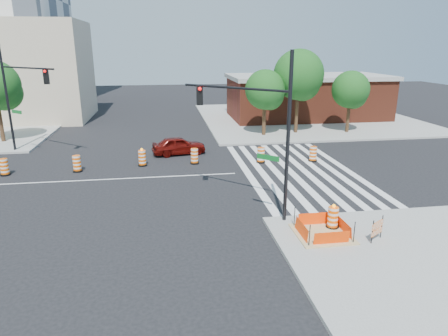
{
  "coord_description": "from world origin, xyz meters",
  "views": [
    {
      "loc": [
        2.82,
        -22.96,
        7.49
      ],
      "look_at": [
        5.82,
        -3.3,
        1.4
      ],
      "focal_mm": 32.0,
      "sensor_mm": 36.0,
      "label": 1
    }
  ],
  "objects": [
    {
      "name": "tree_north_d",
      "position": [
        14.42,
        10.55,
        4.91
      ],
      "size": [
        4.3,
        4.3,
        7.31
      ],
      "color": "#382314",
      "rests_on": "ground"
    },
    {
      "name": "barricade",
      "position": [
        10.89,
        -9.81,
        0.68
      ],
      "size": [
        0.7,
        0.48,
        0.96
      ],
      "rotation": [
        0.0,
        0.0,
        0.58
      ],
      "color": "#FF5E05",
      "rests_on": "ground"
    },
    {
      "name": "beige_midrise",
      "position": [
        -12.0,
        22.0,
        5.0
      ],
      "size": [
        14.0,
        10.0,
        10.0
      ],
      "primitive_type": "cube",
      "color": "#C4B196",
      "rests_on": "ground"
    },
    {
      "name": "pit_drum",
      "position": [
        9.64,
        -8.5,
        0.6
      ],
      "size": [
        0.55,
        0.55,
        1.08
      ],
      "color": "black",
      "rests_on": "ground"
    },
    {
      "name": "median_drum_4",
      "position": [
        4.73,
        2.51,
        0.48
      ],
      "size": [
        0.6,
        0.6,
        1.02
      ],
      "color": "black",
      "rests_on": "ground"
    },
    {
      "name": "median_drum_5",
      "position": [
        9.14,
        2.1,
        0.48
      ],
      "size": [
        0.6,
        0.6,
        1.02
      ],
      "color": "black",
      "rests_on": "ground"
    },
    {
      "name": "median_drum_1",
      "position": [
        -6.81,
        1.75,
        0.48
      ],
      "size": [
        0.6,
        0.6,
        1.02
      ],
      "color": "black",
      "rests_on": "ground"
    },
    {
      "name": "median_drum_2",
      "position": [
        -2.62,
        1.85,
        0.48
      ],
      "size": [
        0.6,
        0.6,
        1.02
      ],
      "color": "black",
      "rests_on": "ground"
    },
    {
      "name": "excavation_pit",
      "position": [
        9.0,
        -9.0,
        0.22
      ],
      "size": [
        2.2,
        2.2,
        0.9
      ],
      "color": "tan",
      "rests_on": "ground"
    },
    {
      "name": "lane_centerline",
      "position": [
        0.0,
        0.0,
        0.01
      ],
      "size": [
        14.0,
        0.12,
        0.01
      ],
      "primitive_type": "cube",
      "color": "silver",
      "rests_on": "ground"
    },
    {
      "name": "sidewalk_ne",
      "position": [
        18.0,
        18.0,
        0.07
      ],
      "size": [
        22.0,
        22.0,
        0.15
      ],
      "primitive_type": "cube",
      "color": "gray",
      "rests_on": "ground"
    },
    {
      "name": "median_drum_3",
      "position": [
        1.33,
        2.52,
        0.49
      ],
      "size": [
        0.6,
        0.6,
        1.18
      ],
      "color": "black",
      "rests_on": "ground"
    },
    {
      "name": "ground",
      "position": [
        0.0,
        0.0,
        0.0
      ],
      "size": [
        120.0,
        120.0,
        0.0
      ],
      "primitive_type": "plane",
      "color": "black",
      "rests_on": "ground"
    },
    {
      "name": "red_coupe",
      "position": [
        3.81,
        5.09,
        0.65
      ],
      "size": [
        4.01,
        2.17,
        1.29
      ],
      "primitive_type": "imported",
      "rotation": [
        0.0,
        0.0,
        1.75
      ],
      "color": "#550A07",
      "rests_on": "ground"
    },
    {
      "name": "tree_north_c",
      "position": [
        11.37,
        10.01,
        3.8
      ],
      "size": [
        3.38,
        3.34,
        5.67
      ],
      "color": "#382314",
      "rests_on": "ground"
    },
    {
      "name": "brick_storefront",
      "position": [
        18.0,
        18.0,
        2.32
      ],
      "size": [
        16.5,
        8.5,
        4.6
      ],
      "color": "maroon",
      "rests_on": "ground"
    },
    {
      "name": "median_drum_6",
      "position": [
        12.7,
        1.88,
        0.48
      ],
      "size": [
        0.6,
        0.6,
        1.02
      ],
      "color": "black",
      "rests_on": "ground"
    },
    {
      "name": "crosswalk_east",
      "position": [
        10.95,
        0.0,
        0.01
      ],
      "size": [
        6.75,
        13.5,
        0.01
      ],
      "color": "silver",
      "rests_on": "ground"
    },
    {
      "name": "signal_pole_nw",
      "position": [
        -6.96,
        6.65,
        4.72
      ],
      "size": [
        4.47,
        3.93,
        7.69
      ],
      "rotation": [
        0.0,
        0.0,
        -0.72
      ],
      "color": "black",
      "rests_on": "ground"
    },
    {
      "name": "signal_pole_se",
      "position": [
        6.79,
        -6.34,
        4.44
      ],
      "size": [
        4.08,
        3.81,
        7.21
      ],
      "rotation": [
        0.0,
        0.0,
        2.39
      ],
      "color": "black",
      "rests_on": "ground"
    },
    {
      "name": "tree_north_e",
      "position": [
        19.02,
        10.07,
        3.69
      ],
      "size": [
        3.25,
        3.24,
        5.5
      ],
      "color": "#382314",
      "rests_on": "ground"
    }
  ]
}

